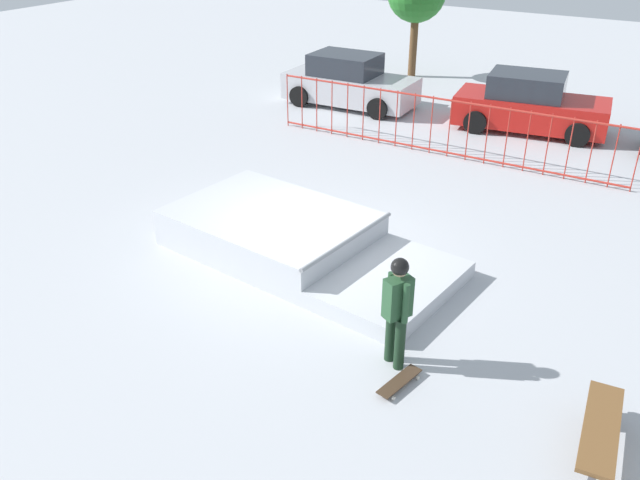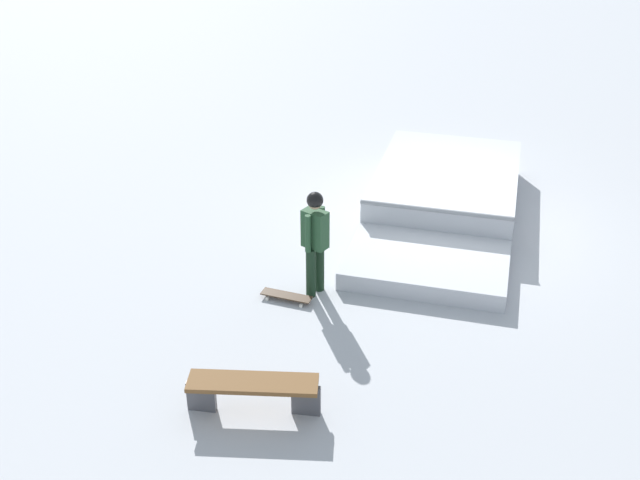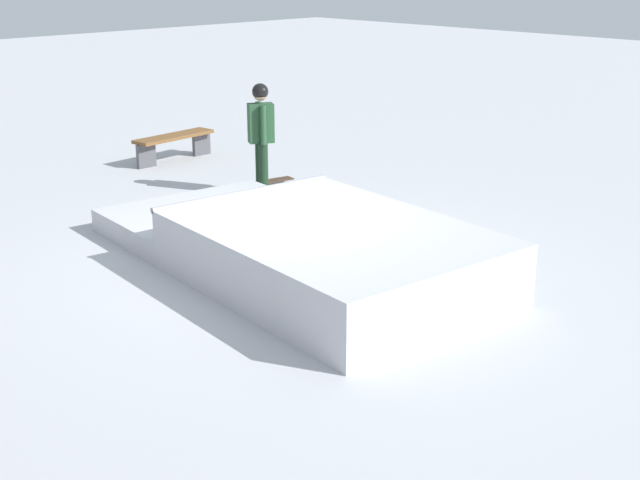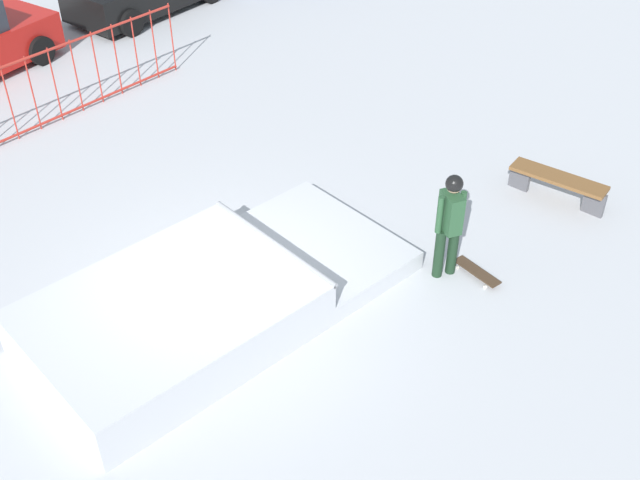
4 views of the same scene
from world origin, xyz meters
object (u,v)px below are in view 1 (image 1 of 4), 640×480
(skate_ramp, at_px, (290,238))
(parked_car_red, at_px, (530,105))
(skateboard, at_px, (399,381))
(park_bench, at_px, (600,433))
(skater, at_px, (397,304))
(parked_car_silver, at_px, (349,83))

(skate_ramp, xyz_separation_m, parked_car_red, (1.80, 9.46, 0.41))
(skate_ramp, relative_size, skateboard, 6.87)
(skate_ramp, relative_size, park_bench, 3.42)
(skater, bearing_deg, parked_car_red, 34.79)
(skate_ramp, relative_size, parked_car_silver, 1.37)
(park_bench, bearing_deg, skateboard, -178.67)
(skater, xyz_separation_m, parked_car_silver, (-6.77, 10.96, -0.28))
(skate_ramp, height_order, skateboard, skate_ramp)
(skate_ramp, xyz_separation_m, parked_car_silver, (-3.71, 9.00, 0.41))
(parked_car_silver, bearing_deg, skater, -59.92)
(skater, bearing_deg, skate_ramp, 85.92)
(skate_ramp, distance_m, park_bench, 6.31)
(skater, height_order, parked_car_red, skater)
(skate_ramp, height_order, park_bench, skate_ramp)
(skateboard, distance_m, park_bench, 2.55)
(skater, distance_m, park_bench, 2.91)
(skate_ramp, height_order, parked_car_silver, parked_car_silver)
(skater, height_order, skateboard, skater)
(skateboard, relative_size, parked_car_silver, 0.20)
(skater, xyz_separation_m, park_bench, (2.81, -0.35, -0.65))
(skate_ramp, bearing_deg, parked_car_red, 85.77)
(skateboard, xyz_separation_m, park_bench, (2.54, 0.06, 0.28))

